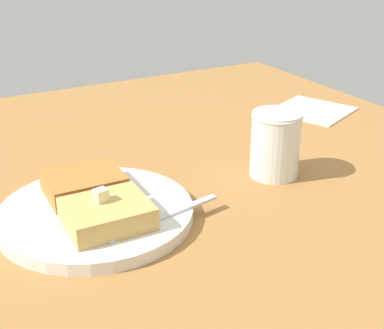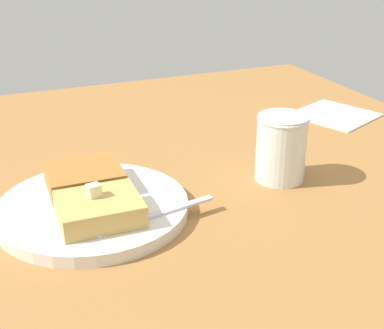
# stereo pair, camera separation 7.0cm
# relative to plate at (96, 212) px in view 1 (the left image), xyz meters

# --- Properties ---
(table_surface) EXTENTS (1.09, 1.09, 0.02)m
(table_surface) POSITION_rel_plate_xyz_m (0.03, -0.11, -0.02)
(table_surface) COLOR #9E6B37
(table_surface) RESTS_ON ground
(plate) EXTENTS (0.24, 0.24, 0.02)m
(plate) POSITION_rel_plate_xyz_m (0.00, 0.00, 0.00)
(plate) COLOR silver
(plate) RESTS_ON table_surface
(toast_slice_left) EXTENTS (0.08, 0.10, 0.03)m
(toast_slice_left) POSITION_rel_plate_xyz_m (-0.04, 0.00, 0.02)
(toast_slice_left) COLOR tan
(toast_slice_left) RESTS_ON plate
(toast_slice_middle) EXTENTS (0.08, 0.10, 0.03)m
(toast_slice_middle) POSITION_rel_plate_xyz_m (0.04, -0.00, 0.02)
(toast_slice_middle) COLOR #AC6C2F
(toast_slice_middle) RESTS_ON plate
(butter_pat_primary) EXTENTS (0.02, 0.02, 0.01)m
(butter_pat_primary) POSITION_rel_plate_xyz_m (-0.04, 0.00, 0.04)
(butter_pat_primary) COLOR beige
(butter_pat_primary) RESTS_ON toast_slice_left
(fork) EXTENTS (0.04, 0.16, 0.00)m
(fork) POSITION_rel_plate_xyz_m (-0.06, -0.05, 0.01)
(fork) COLOR silver
(fork) RESTS_ON plate
(syrup_jar) EXTENTS (0.07, 0.07, 0.10)m
(syrup_jar) POSITION_rel_plate_xyz_m (-0.00, -0.27, 0.04)
(syrup_jar) COLOR #421F08
(syrup_jar) RESTS_ON table_surface
(napkin) EXTENTS (0.17, 0.17, 0.00)m
(napkin) POSITION_rel_plate_xyz_m (0.19, -0.51, -0.01)
(napkin) COLOR white
(napkin) RESTS_ON table_surface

